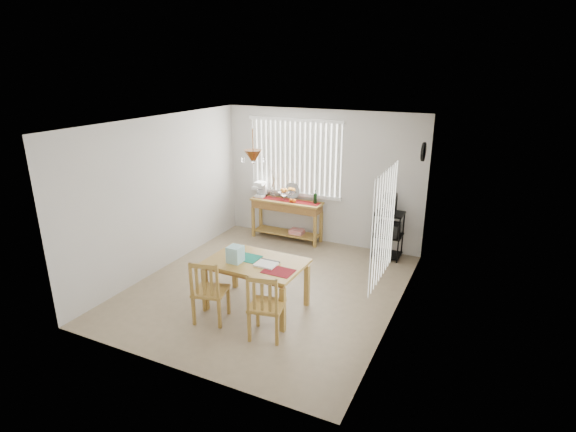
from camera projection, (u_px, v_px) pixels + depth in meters
The scene contains 10 objects.
ground at pixel (268, 288), 7.17m from camera, with size 4.00×4.50×0.01m, color gray.
room_shell at pixel (267, 185), 6.64m from camera, with size 4.20×4.70×2.70m.
sideboard at pixel (287, 210), 8.96m from camera, with size 1.46×0.41×0.82m.
sideboard_items at pixel (276, 192), 8.97m from camera, with size 1.38×0.34×0.63m.
wire_cart at pixel (388, 231), 8.13m from camera, with size 0.51×0.41×0.86m.
cart_items at pixel (390, 204), 7.98m from camera, with size 0.20×0.24×0.36m.
dining_table at pixel (256, 267), 6.38m from camera, with size 1.39×0.91×0.73m.
table_items at pixel (243, 257), 6.28m from camera, with size 1.05×0.51×0.23m.
chair_left at pixel (209, 291), 6.09m from camera, with size 0.52×0.52×0.93m.
chair_right at pixel (266, 306), 5.72m from camera, with size 0.50×0.50×0.92m.
Camera 1 is at (3.06, -5.66, 3.38)m, focal length 28.00 mm.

